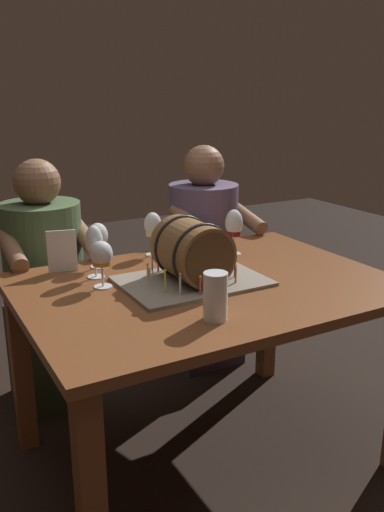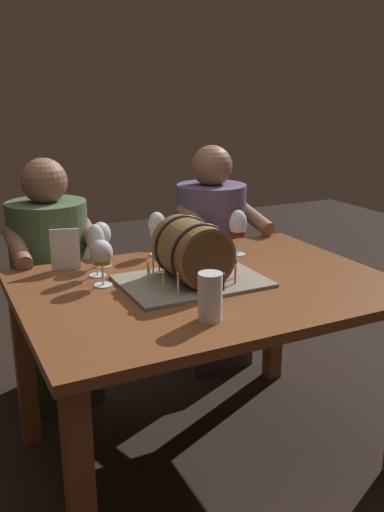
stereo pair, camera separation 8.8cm
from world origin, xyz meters
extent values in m
plane|color=black|center=(0.00, 0.00, 0.00)|extent=(8.00, 8.00, 0.00)
cube|color=brown|center=(0.00, 0.00, 0.71)|extent=(1.32, 0.95, 0.03)
cube|color=brown|center=(-0.60, -0.41, 0.35)|extent=(0.07, 0.07, 0.70)
cube|color=brown|center=(-0.60, 0.41, 0.35)|extent=(0.07, 0.07, 0.70)
cube|color=brown|center=(0.60, 0.41, 0.35)|extent=(0.07, 0.07, 0.70)
cube|color=gray|center=(-0.05, 0.03, 0.74)|extent=(0.51, 0.36, 0.01)
cylinder|color=brown|center=(-0.05, 0.03, 0.85)|extent=(0.21, 0.25, 0.21)
cylinder|color=#46301B|center=(-0.05, -0.10, 0.85)|extent=(0.19, 0.00, 0.19)
cylinder|color=#46301B|center=(-0.05, 0.15, 0.85)|extent=(0.19, 0.00, 0.19)
torus|color=black|center=(-0.05, -0.04, 0.85)|extent=(0.23, 0.01, 0.23)
torus|color=black|center=(-0.05, 0.10, 0.85)|extent=(0.23, 0.01, 0.23)
cylinder|color=#D64C47|center=(0.11, 0.03, 0.77)|extent=(0.01, 0.01, 0.06)
sphere|color=#F9C64C|center=(0.11, 0.03, 0.81)|extent=(0.01, 0.01, 0.01)
cylinder|color=silver|center=(0.10, 0.08, 0.77)|extent=(0.01, 0.01, 0.06)
sphere|color=#F9C64C|center=(0.10, 0.08, 0.81)|extent=(0.01, 0.01, 0.01)
cylinder|color=#D64C47|center=(0.06, 0.15, 0.78)|extent=(0.01, 0.01, 0.07)
sphere|color=#F9C64C|center=(0.06, 0.15, 0.82)|extent=(0.01, 0.01, 0.01)
cylinder|color=black|center=(0.03, 0.16, 0.78)|extent=(0.01, 0.01, 0.06)
sphere|color=#F9C64C|center=(0.03, 0.16, 0.81)|extent=(0.01, 0.01, 0.01)
cylinder|color=silver|center=(-0.06, 0.18, 0.78)|extent=(0.01, 0.01, 0.06)
sphere|color=#F9C64C|center=(-0.06, 0.18, 0.81)|extent=(0.01, 0.01, 0.01)
cylinder|color=#D64C47|center=(-0.11, 0.17, 0.77)|extent=(0.01, 0.01, 0.06)
sphere|color=#F9C64C|center=(-0.11, 0.17, 0.81)|extent=(0.01, 0.01, 0.01)
cylinder|color=silver|center=(-0.15, 0.15, 0.77)|extent=(0.01, 0.01, 0.06)
sphere|color=#F9C64C|center=(-0.15, 0.15, 0.81)|extent=(0.01, 0.01, 0.01)
cylinder|color=#EAD666|center=(-0.19, 0.10, 0.77)|extent=(0.01, 0.01, 0.05)
sphere|color=#F9C64C|center=(-0.19, 0.10, 0.80)|extent=(0.01, 0.01, 0.01)
cylinder|color=silver|center=(-0.21, 0.04, 0.77)|extent=(0.01, 0.01, 0.05)
sphere|color=#F9C64C|center=(-0.21, 0.04, 0.80)|extent=(0.01, 0.01, 0.01)
cylinder|color=#EAD666|center=(-0.19, -0.04, 0.78)|extent=(0.01, 0.01, 0.07)
sphere|color=#F9C64C|center=(-0.19, -0.04, 0.82)|extent=(0.01, 0.01, 0.01)
cylinder|color=silver|center=(-0.15, -0.09, 0.78)|extent=(0.01, 0.01, 0.07)
sphere|color=#F9C64C|center=(-0.15, -0.09, 0.82)|extent=(0.01, 0.01, 0.01)
cylinder|color=#D64C47|center=(-0.10, -0.12, 0.77)|extent=(0.01, 0.01, 0.06)
sphere|color=#F9C64C|center=(-0.10, -0.12, 0.81)|extent=(0.01, 0.01, 0.01)
cylinder|color=silver|center=(-0.06, -0.13, 0.78)|extent=(0.01, 0.01, 0.06)
sphere|color=#F9C64C|center=(-0.06, -0.13, 0.81)|extent=(0.01, 0.01, 0.01)
cylinder|color=black|center=(0.00, -0.12, 0.77)|extent=(0.01, 0.01, 0.05)
sphere|color=#F9C64C|center=(0.00, -0.12, 0.80)|extent=(0.01, 0.01, 0.01)
cylinder|color=#D64C47|center=(0.07, -0.08, 0.77)|extent=(0.01, 0.01, 0.06)
sphere|color=#F9C64C|center=(0.07, -0.08, 0.81)|extent=(0.01, 0.01, 0.01)
cylinder|color=black|center=(0.11, -0.02, 0.78)|extent=(0.01, 0.01, 0.07)
sphere|color=#F9C64C|center=(0.11, -0.02, 0.82)|extent=(0.01, 0.01, 0.01)
cylinder|color=white|center=(0.28, 0.25, 0.73)|extent=(0.06, 0.06, 0.00)
cylinder|color=white|center=(0.28, 0.25, 0.77)|extent=(0.01, 0.01, 0.07)
ellipsoid|color=white|center=(0.28, 0.25, 0.87)|extent=(0.07, 0.07, 0.11)
cylinder|color=maroon|center=(0.28, 0.25, 0.84)|extent=(0.06, 0.06, 0.04)
cylinder|color=white|center=(-0.34, 0.14, 0.73)|extent=(0.07, 0.07, 0.00)
cylinder|color=white|center=(-0.34, 0.14, 0.77)|extent=(0.01, 0.01, 0.07)
ellipsoid|color=white|center=(-0.34, 0.14, 0.85)|extent=(0.08, 0.08, 0.09)
cylinder|color=#C6842D|center=(-0.34, 0.14, 0.83)|extent=(0.06, 0.06, 0.02)
cylinder|color=white|center=(-0.02, 0.41, 0.73)|extent=(0.06, 0.06, 0.00)
cylinder|color=white|center=(-0.02, 0.41, 0.78)|extent=(0.01, 0.01, 0.08)
ellipsoid|color=white|center=(-0.02, 0.41, 0.86)|extent=(0.07, 0.07, 0.10)
cylinder|color=beige|center=(-0.02, 0.41, 0.84)|extent=(0.06, 0.06, 0.04)
cylinder|color=white|center=(-0.28, 0.36, 0.73)|extent=(0.07, 0.07, 0.00)
cylinder|color=white|center=(-0.28, 0.36, 0.77)|extent=(0.01, 0.01, 0.08)
ellipsoid|color=white|center=(-0.28, 0.36, 0.86)|extent=(0.08, 0.08, 0.10)
cylinder|color=white|center=(-0.33, 0.25, 0.73)|extent=(0.06, 0.06, 0.00)
cylinder|color=white|center=(-0.33, 0.25, 0.78)|extent=(0.01, 0.01, 0.08)
ellipsoid|color=white|center=(-0.33, 0.25, 0.87)|extent=(0.06, 0.06, 0.12)
cylinder|color=pink|center=(-0.33, 0.25, 0.84)|extent=(0.05, 0.05, 0.04)
cylinder|color=white|center=(-0.15, -0.30, 0.81)|extent=(0.07, 0.07, 0.15)
cylinder|color=#C6842D|center=(-0.15, -0.30, 0.79)|extent=(0.07, 0.07, 0.12)
cylinder|color=white|center=(-0.15, -0.30, 0.86)|extent=(0.07, 0.07, 0.01)
cube|color=silver|center=(-0.41, 0.38, 0.81)|extent=(0.11, 0.04, 0.16)
cube|color=#2A3A24|center=(-0.41, 0.72, 0.23)|extent=(0.34, 0.32, 0.45)
cylinder|color=#47603D|center=(-0.41, 0.72, 0.69)|extent=(0.35, 0.35, 0.49)
sphere|color=brown|center=(-0.41, 0.72, 1.03)|extent=(0.20, 0.20, 0.20)
cylinder|color=brown|center=(-0.25, 0.59, 0.79)|extent=(0.07, 0.31, 0.14)
cylinder|color=brown|center=(-0.56, 0.58, 0.79)|extent=(0.07, 0.31, 0.14)
cube|color=#372D40|center=(0.41, 0.72, 0.23)|extent=(0.34, 0.32, 0.45)
cylinder|color=#5B4C6B|center=(0.41, 0.72, 0.70)|extent=(0.35, 0.35, 0.50)
sphere|color=brown|center=(0.41, 0.72, 1.04)|extent=(0.20, 0.20, 0.20)
cylinder|color=brown|center=(0.56, 0.59, 0.80)|extent=(0.07, 0.31, 0.14)
cylinder|color=brown|center=(0.25, 0.58, 0.80)|extent=(0.07, 0.31, 0.14)
camera|label=1|loc=(-0.94, -1.59, 1.39)|focal=38.20mm
camera|label=2|loc=(-0.87, -1.63, 1.39)|focal=38.20mm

